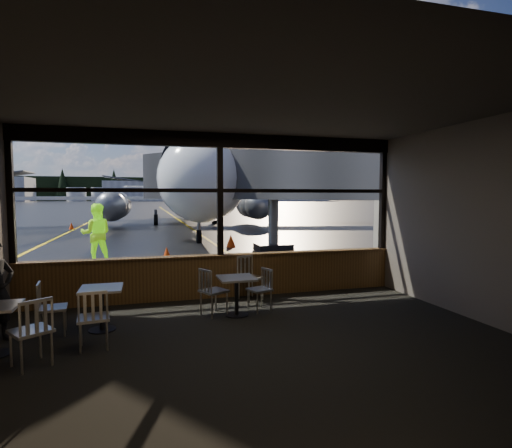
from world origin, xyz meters
name	(u,v)px	position (x,y,z in m)	size (l,w,h in m)	color
ground_plane	(149,203)	(0.00, 120.00, 0.00)	(520.00, 520.00, 0.00)	black
carpet_floor	(259,347)	(0.00, -3.00, 0.01)	(8.00, 6.00, 0.01)	black
ceiling	(259,100)	(0.00, -3.00, 3.50)	(8.00, 6.00, 0.04)	#38332D
wall_right	(487,222)	(4.00, -3.00, 1.75)	(0.04, 6.00, 3.50)	#534A42
wall_back	(381,259)	(0.00, -6.00, 1.75)	(8.00, 0.04, 3.50)	#534A42
window_sill	(220,277)	(0.00, 0.00, 0.45)	(8.00, 0.28, 0.90)	#503418
window_header	(220,141)	(0.00, 0.00, 3.35)	(8.00, 0.18, 0.30)	black
mullion_left	(10,195)	(-3.95, 0.00, 2.20)	(0.12, 0.12, 2.60)	black
mullion_centre	(220,195)	(0.00, 0.00, 2.20)	(0.12, 0.12, 2.60)	black
mullion_right	(383,195)	(3.95, 0.00, 2.20)	(0.12, 0.12, 2.60)	black
window_transom	(220,191)	(0.00, 0.00, 2.30)	(8.00, 0.10, 0.08)	black
airliner	(185,153)	(1.49, 21.90, 5.35)	(29.20, 35.04, 10.71)	white
jet_bridge	(289,195)	(3.60, 5.50, 2.22)	(8.34, 10.19, 4.45)	#272729
cafe_table_near	(237,296)	(0.04, -1.40, 0.36)	(0.65, 0.65, 0.71)	#9C9990
cafe_table_mid	(102,309)	(-2.25, -1.61, 0.36)	(0.65, 0.65, 0.71)	#ADA79F
chair_near_e	(259,290)	(0.52, -1.24, 0.41)	(0.44, 0.44, 0.81)	#ABA69A
chair_near_w	(214,292)	(-0.36, -1.26, 0.44)	(0.48, 0.48, 0.88)	#B1ACA0
chair_near_n	(251,278)	(0.57, -0.40, 0.46)	(0.51, 0.51, 0.93)	beige
chair_mid_s	(93,318)	(-2.28, -2.40, 0.44)	(0.49, 0.49, 0.89)	#B2ADA0
chair_mid_w	(53,309)	(-2.96, -1.64, 0.43)	(0.47, 0.47, 0.86)	#ACA89C
chair_left_s	(31,332)	(-2.98, -2.83, 0.46)	(0.50, 0.50, 0.92)	beige
ground_crew	(96,234)	(-3.06, 5.33, 0.97)	(0.95, 0.74, 1.95)	#BFF219
cone_nose	(231,241)	(2.00, 8.24, 0.28)	(0.40, 0.40, 0.55)	#F15D07
cone_wing	(71,226)	(-6.20, 20.20, 0.23)	(0.33, 0.33, 0.45)	#F74D07
terminal_annex	(497,172)	(10.00, 2.50, 3.00)	(5.00, 7.00, 6.00)	gray
hangar_mid	(147,190)	(0.00, 185.00, 5.00)	(38.00, 15.00, 10.00)	silver
hangar_right	(274,188)	(60.00, 178.00, 6.00)	(50.00, 20.00, 12.00)	silver
fuel_tank_a	(76,194)	(-30.00, 182.00, 3.00)	(8.00, 8.00, 6.00)	silver
fuel_tank_b	(101,194)	(-20.00, 182.00, 3.00)	(8.00, 8.00, 6.00)	silver
fuel_tank_c	(124,194)	(-10.00, 182.00, 3.00)	(8.00, 8.00, 6.00)	silver
treeline	(147,189)	(0.00, 210.00, 6.00)	(360.00, 3.00, 12.00)	black
cone_extra	(167,254)	(-0.86, 5.09, 0.25)	(0.36, 0.36, 0.50)	#D23906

